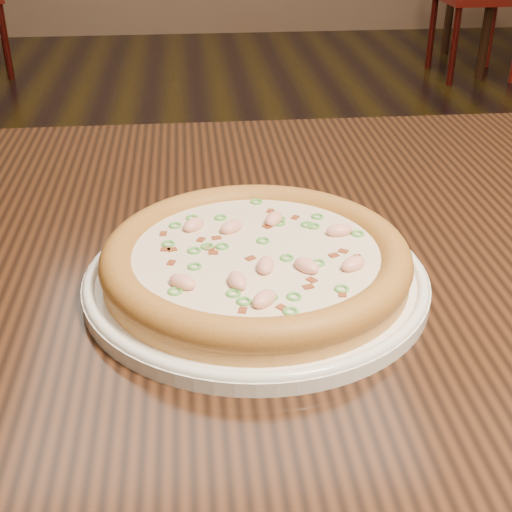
{
  "coord_description": "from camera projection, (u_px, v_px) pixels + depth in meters",
  "views": [
    {
      "loc": [
        -0.05,
        -0.76,
        1.07
      ],
      "look_at": [
        0.0,
        -0.24,
        0.78
      ],
      "focal_mm": 50.0,
      "sensor_mm": 36.0,
      "label": 1
    }
  ],
  "objects": [
    {
      "name": "hero_table",
      "position": [
        370.0,
        339.0,
        0.72
      ],
      "size": [
        1.2,
        0.8,
        0.75
      ],
      "color": "black",
      "rests_on": "ground"
    },
    {
      "name": "plate",
      "position": [
        256.0,
        278.0,
        0.61
      ],
      "size": [
        0.29,
        0.29,
        0.02
      ],
      "color": "white",
      "rests_on": "hero_table"
    },
    {
      "name": "pizza",
      "position": [
        256.0,
        259.0,
        0.6
      ],
      "size": [
        0.26,
        0.26,
        0.03
      ],
      "color": "#CF8B4B",
      "rests_on": "plate"
    }
  ]
}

